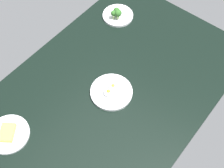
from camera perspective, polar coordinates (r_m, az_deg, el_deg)
dining_table at (r=154.76cm, az=0.00°, el=-0.80°), size 139.41×92.32×4.00cm
plate_cheese at (r=147.68cm, az=-19.00°, el=-8.87°), size 19.43×19.43×3.68cm
plate_eggs at (r=149.99cm, az=-0.14°, el=-1.44°), size 21.09×21.09×5.02cm
plate_broccoli at (r=182.12cm, az=1.06°, el=12.95°), size 18.02×18.02×7.89cm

